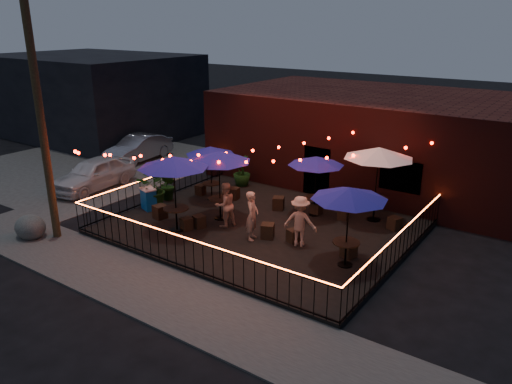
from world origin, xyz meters
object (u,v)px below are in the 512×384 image
(cafe_table_1, at_px, (210,151))
(cafe_table_2, at_px, (219,157))
(cafe_table_3, at_px, (316,162))
(utility_pole, at_px, (41,123))
(cafe_table_5, at_px, (379,154))
(cooler, at_px, (149,199))
(cafe_table_0, at_px, (173,163))
(cafe_table_4, at_px, (349,194))
(boulder, at_px, (30,227))

(cafe_table_1, distance_m, cafe_table_2, 2.20)
(cafe_table_1, xyz_separation_m, cafe_table_3, (4.28, 0.85, 0.07))
(utility_pole, distance_m, cafe_table_5, 11.31)
(cafe_table_2, bearing_deg, cooler, -163.65)
(cafe_table_2, bearing_deg, utility_pole, -131.29)
(cafe_table_5, bearing_deg, cooler, -152.35)
(utility_pole, relative_size, cafe_table_0, 3.01)
(cafe_table_4, xyz_separation_m, boulder, (-9.84, -4.07, -2.01))
(cooler, bearing_deg, cafe_table_1, 82.27)
(utility_pole, height_order, cafe_table_5, utility_pole)
(cafe_table_2, bearing_deg, cafe_table_5, 33.61)
(cafe_table_0, relative_size, cafe_table_2, 1.00)
(cafe_table_1, distance_m, cafe_table_4, 7.35)
(utility_pole, xyz_separation_m, cooler, (0.90, 3.44, -3.42))
(cafe_table_2, xyz_separation_m, cafe_table_3, (2.66, 2.30, -0.26))
(utility_pole, xyz_separation_m, cafe_table_0, (3.19, 2.58, -1.42))
(boulder, bearing_deg, utility_pole, 37.75)
(cafe_table_5, bearing_deg, boulder, -139.04)
(cooler, bearing_deg, utility_pole, -83.98)
(cafe_table_1, height_order, cafe_table_4, cafe_table_4)
(utility_pole, relative_size, cafe_table_4, 3.05)
(cafe_table_3, height_order, cafe_table_4, cafe_table_4)
(cafe_table_0, xyz_separation_m, cooler, (-2.29, 0.86, -2.00))
(cafe_table_3, bearing_deg, cafe_table_2, -139.12)
(utility_pole, height_order, boulder, utility_pole)
(cafe_table_1, xyz_separation_m, cafe_table_4, (7.01, -2.21, 0.24))
(cafe_table_0, relative_size, cooler, 3.13)
(cafe_table_2, distance_m, boulder, 6.89)
(cafe_table_2, relative_size, cafe_table_3, 1.11)
(utility_pole, bearing_deg, cafe_table_2, 48.71)
(utility_pole, height_order, cafe_table_2, utility_pole)
(cafe_table_2, bearing_deg, cafe_table_0, -108.60)
(cafe_table_0, distance_m, cafe_table_2, 1.80)
(cafe_table_1, height_order, cafe_table_2, cafe_table_2)
(cafe_table_3, bearing_deg, cooler, -150.36)
(cafe_table_4, bearing_deg, cafe_table_3, 131.69)
(cafe_table_3, bearing_deg, cafe_table_1, -168.81)
(cafe_table_0, xyz_separation_m, cafe_table_4, (5.96, 0.95, -0.18))
(utility_pole, bearing_deg, boulder, -142.25)
(cafe_table_2, distance_m, cooler, 3.54)
(cafe_table_4, bearing_deg, cafe_table_0, -170.95)
(cafe_table_3, relative_size, boulder, 2.40)
(cafe_table_1, xyz_separation_m, boulder, (-2.83, -6.27, -1.77))
(cafe_table_5, bearing_deg, utility_pole, -138.79)
(utility_pole, height_order, cafe_table_1, utility_pole)
(cafe_table_0, distance_m, cafe_table_5, 7.13)
(cafe_table_3, relative_size, cafe_table_4, 0.92)
(utility_pole, relative_size, boulder, 7.98)
(cafe_table_4, bearing_deg, boulder, -157.55)
(cafe_table_0, bearing_deg, cafe_table_2, 71.40)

